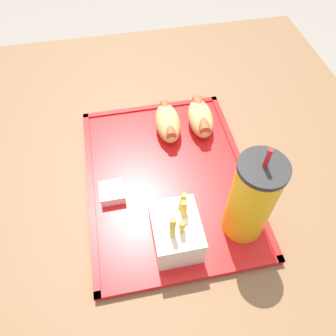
{
  "coord_description": "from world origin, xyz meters",
  "views": [
    {
      "loc": [
        0.42,
        -0.09,
        1.27
      ],
      "look_at": [
        0.05,
        -0.01,
        0.77
      ],
      "focal_mm": 35.0,
      "sensor_mm": 36.0,
      "label": 1
    }
  ],
  "objects_px": {
    "hot_dog_near": "(168,122)",
    "sauce_cup_mayo": "(112,192)",
    "soda_cup": "(252,199)",
    "fries_carton": "(176,231)",
    "hot_dog_far": "(200,118)"
  },
  "relations": [
    {
      "from": "hot_dog_far",
      "to": "soda_cup",
      "type": "bearing_deg",
      "value": 2.89
    },
    {
      "from": "hot_dog_near",
      "to": "sauce_cup_mayo",
      "type": "xyz_separation_m",
      "value": [
        0.15,
        -0.14,
        -0.01
      ]
    },
    {
      "from": "soda_cup",
      "to": "fries_carton",
      "type": "distance_m",
      "value": 0.13
    },
    {
      "from": "hot_dog_near",
      "to": "hot_dog_far",
      "type": "bearing_deg",
      "value": 90.0
    },
    {
      "from": "soda_cup",
      "to": "hot_dog_near",
      "type": "height_order",
      "value": "soda_cup"
    },
    {
      "from": "soda_cup",
      "to": "hot_dog_near",
      "type": "xyz_separation_m",
      "value": [
        -0.25,
        -0.09,
        -0.06
      ]
    },
    {
      "from": "hot_dog_far",
      "to": "hot_dog_near",
      "type": "height_order",
      "value": "same"
    },
    {
      "from": "hot_dog_far",
      "to": "fries_carton",
      "type": "distance_m",
      "value": 0.28
    },
    {
      "from": "soda_cup",
      "to": "hot_dog_far",
      "type": "relative_size",
      "value": 1.86
    },
    {
      "from": "hot_dog_far",
      "to": "sauce_cup_mayo",
      "type": "xyz_separation_m",
      "value": [
        0.15,
        -0.21,
        -0.02
      ]
    },
    {
      "from": "soda_cup",
      "to": "hot_dog_near",
      "type": "relative_size",
      "value": 1.88
    },
    {
      "from": "fries_carton",
      "to": "hot_dog_far",
      "type": "bearing_deg",
      "value": 157.19
    },
    {
      "from": "soda_cup",
      "to": "fries_carton",
      "type": "relative_size",
      "value": 1.95
    },
    {
      "from": "hot_dog_near",
      "to": "fries_carton",
      "type": "relative_size",
      "value": 1.03
    },
    {
      "from": "hot_dog_far",
      "to": "hot_dog_near",
      "type": "distance_m",
      "value": 0.07
    }
  ]
}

